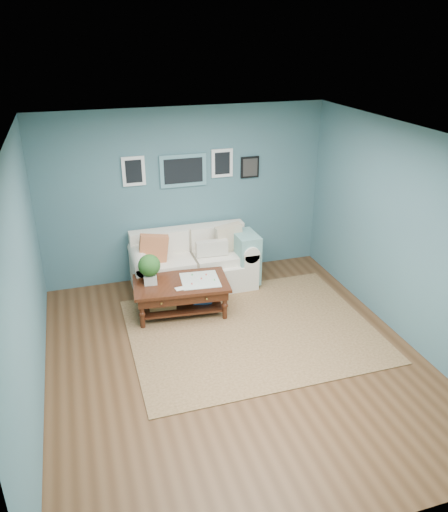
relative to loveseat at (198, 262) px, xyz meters
name	(u,v)px	position (x,y,z in m)	size (l,w,h in m)	color
room_shell	(235,257)	(-0.06, -1.97, 0.96)	(5.00, 5.02, 2.70)	brown
area_rug	(251,330)	(0.35, -1.49, -0.40)	(3.22, 2.58, 0.01)	brown
loveseat	(198,262)	(0.00, 0.00, 0.00)	(1.93, 0.88, 0.99)	white
coffee_table	(176,288)	(-0.51, -0.74, 0.01)	(1.38, 0.89, 0.92)	black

